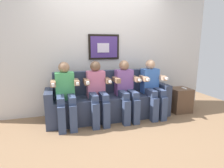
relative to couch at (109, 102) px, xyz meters
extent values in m
plane|color=#8C6B4C|center=(0.00, -0.33, -0.31)|extent=(6.17, 6.17, 0.00)
cube|color=silver|center=(0.00, 0.44, 0.99)|extent=(4.74, 0.05, 2.60)
cube|color=black|center=(0.00, 0.40, 1.04)|extent=(0.63, 0.03, 0.50)
cube|color=#4C337F|center=(0.00, 0.38, 1.04)|extent=(0.55, 0.02, 0.42)
cube|color=silver|center=(-0.02, 0.37, 1.02)|extent=(0.24, 0.02, 0.18)
cube|color=#333D56|center=(0.00, -0.04, -0.09)|extent=(2.06, 0.58, 0.45)
cube|color=#333D56|center=(0.00, 0.18, 0.36)|extent=(2.06, 0.14, 0.45)
cube|color=#333D56|center=(-1.10, -0.04, 0.00)|extent=(0.14, 0.58, 0.62)
cube|color=#333D56|center=(1.10, -0.04, 0.00)|extent=(0.14, 0.58, 0.62)
cube|color=#4CB266|center=(-0.82, -0.05, 0.38)|extent=(0.32, 0.20, 0.48)
sphere|color=#9E7556|center=(-0.82, -0.05, 0.70)|extent=(0.19, 0.19, 0.19)
cube|color=#38476B|center=(-0.91, -0.25, 0.20)|extent=(0.12, 0.40, 0.12)
cube|color=#38476B|center=(-0.73, -0.25, 0.20)|extent=(0.12, 0.40, 0.12)
cube|color=#38476B|center=(-0.91, -0.45, -0.09)|extent=(0.12, 0.12, 0.45)
cube|color=#38476B|center=(-0.73, -0.45, -0.09)|extent=(0.12, 0.12, 0.45)
cube|color=#9E7556|center=(-1.01, -0.17, 0.46)|extent=(0.08, 0.28, 0.08)
cube|color=#9E7556|center=(-0.63, -0.17, 0.46)|extent=(0.08, 0.28, 0.08)
cube|color=white|center=(-0.63, -0.33, 0.47)|extent=(0.04, 0.13, 0.04)
cube|color=white|center=(-1.01, -0.33, 0.47)|extent=(0.04, 0.10, 0.04)
cube|color=pink|center=(-0.27, -0.05, 0.38)|extent=(0.32, 0.20, 0.48)
sphere|color=brown|center=(-0.27, -0.05, 0.70)|extent=(0.19, 0.19, 0.19)
cube|color=#38476B|center=(-0.36, -0.25, 0.20)|extent=(0.12, 0.40, 0.12)
cube|color=#38476B|center=(-0.18, -0.25, 0.20)|extent=(0.12, 0.40, 0.12)
cube|color=#38476B|center=(-0.36, -0.45, -0.09)|extent=(0.12, 0.12, 0.45)
cube|color=#38476B|center=(-0.18, -0.45, -0.09)|extent=(0.12, 0.12, 0.45)
cube|color=brown|center=(-0.46, -0.17, 0.46)|extent=(0.08, 0.28, 0.08)
cube|color=brown|center=(-0.08, -0.17, 0.46)|extent=(0.08, 0.28, 0.08)
cube|color=white|center=(-0.08, -0.33, 0.47)|extent=(0.04, 0.13, 0.04)
cube|color=white|center=(-0.46, -0.33, 0.47)|extent=(0.04, 0.10, 0.04)
cube|color=#8C59A5|center=(0.27, -0.05, 0.38)|extent=(0.32, 0.20, 0.48)
sphere|color=#9E7556|center=(0.27, -0.05, 0.70)|extent=(0.19, 0.19, 0.19)
cube|color=#38476B|center=(0.18, -0.25, 0.20)|extent=(0.12, 0.40, 0.12)
cube|color=#38476B|center=(0.36, -0.25, 0.20)|extent=(0.12, 0.40, 0.12)
cube|color=#38476B|center=(0.18, -0.45, -0.09)|extent=(0.12, 0.12, 0.45)
cube|color=#38476B|center=(0.36, -0.45, -0.09)|extent=(0.12, 0.12, 0.45)
cube|color=#9E7556|center=(0.08, -0.17, 0.46)|extent=(0.08, 0.28, 0.08)
cube|color=#9E7556|center=(0.46, -0.17, 0.46)|extent=(0.08, 0.28, 0.08)
cube|color=white|center=(0.46, -0.33, 0.47)|extent=(0.04, 0.13, 0.04)
cube|color=#3F72CC|center=(0.82, -0.05, 0.38)|extent=(0.32, 0.20, 0.48)
sphere|color=tan|center=(0.82, -0.05, 0.70)|extent=(0.19, 0.19, 0.19)
cube|color=#38476B|center=(0.73, -0.25, 0.20)|extent=(0.12, 0.40, 0.12)
cube|color=#38476B|center=(0.91, -0.25, 0.20)|extent=(0.12, 0.40, 0.12)
cube|color=#38476B|center=(0.73, -0.45, -0.09)|extent=(0.12, 0.12, 0.45)
cube|color=#38476B|center=(0.91, -0.45, -0.09)|extent=(0.12, 0.12, 0.45)
cube|color=tan|center=(0.63, -0.17, 0.46)|extent=(0.08, 0.28, 0.08)
cube|color=tan|center=(1.01, -0.17, 0.46)|extent=(0.08, 0.28, 0.08)
cube|color=white|center=(1.01, -0.33, 0.47)|extent=(0.04, 0.13, 0.04)
cube|color=white|center=(0.63, -0.33, 0.47)|extent=(0.04, 0.10, 0.04)
cube|color=brown|center=(1.52, -0.11, -0.06)|extent=(0.40, 0.40, 0.50)
cube|color=white|center=(1.58, -0.15, 0.20)|extent=(0.04, 0.13, 0.02)
camera|label=1|loc=(-0.94, -3.33, 1.09)|focal=29.79mm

